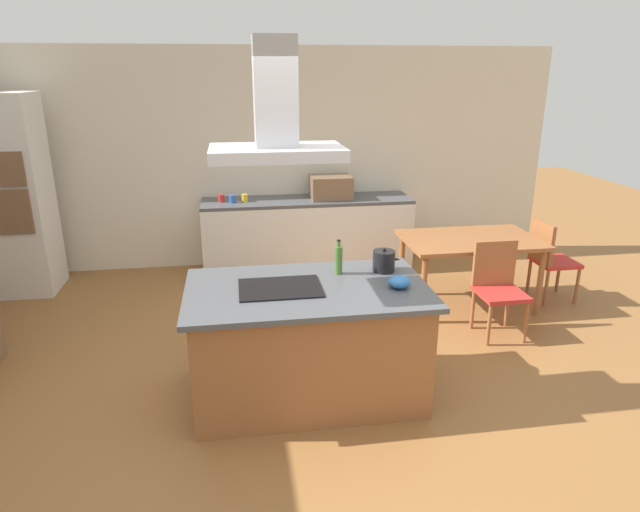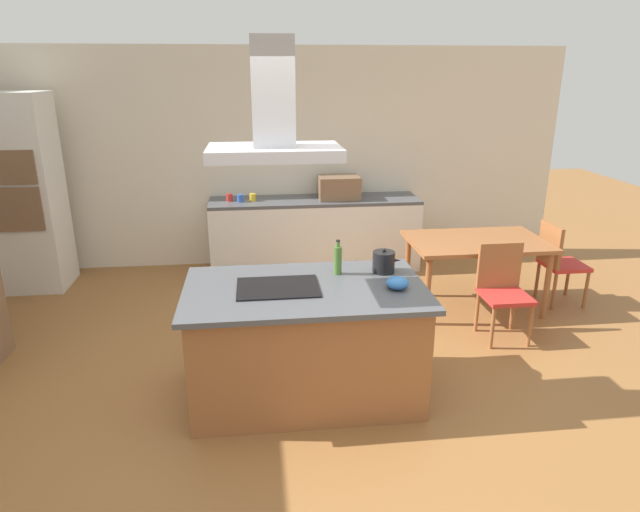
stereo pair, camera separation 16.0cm
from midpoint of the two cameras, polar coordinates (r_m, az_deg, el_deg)
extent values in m
plane|color=#936033|center=(5.79, -4.06, -6.01)|extent=(16.00, 16.00, 0.00)
cube|color=beige|center=(7.09, -5.59, 9.98)|extent=(7.20, 0.10, 2.70)
cube|color=#995B33|center=(4.26, -2.37, -9.12)|extent=(1.69, 0.97, 0.86)
cube|color=#4C4F54|center=(4.07, -2.45, -3.51)|extent=(1.79, 1.07, 0.04)
cube|color=black|center=(4.04, -5.28, -3.32)|extent=(0.60, 0.44, 0.01)
cylinder|color=black|center=(4.37, 5.58, -0.53)|extent=(0.18, 0.18, 0.17)
sphere|color=black|center=(4.34, 5.62, 0.67)|extent=(0.03, 0.03, 0.03)
cone|color=black|center=(4.39, 6.95, -0.35)|extent=(0.06, 0.03, 0.04)
cylinder|color=#47722D|center=(4.28, 0.86, -0.46)|extent=(0.06, 0.06, 0.22)
cylinder|color=#47722D|center=(4.24, 0.87, 1.24)|extent=(0.03, 0.03, 0.04)
cylinder|color=black|center=(4.23, 0.87, 1.61)|extent=(0.03, 0.03, 0.01)
ellipsoid|color=#2D6BB7|center=(4.06, 7.09, -2.68)|extent=(0.17, 0.17, 0.09)
cube|color=silver|center=(6.96, -1.96, 2.13)|extent=(2.59, 0.62, 0.86)
cube|color=#4C4F54|center=(6.85, -2.01, 5.74)|extent=(2.59, 0.62, 0.04)
cube|color=brown|center=(6.85, 0.46, 7.13)|extent=(0.50, 0.38, 0.28)
cylinder|color=red|center=(6.80, -10.85, 5.90)|extent=(0.08, 0.08, 0.09)
cylinder|color=#2D56B2|center=(6.74, -9.73, 5.85)|extent=(0.08, 0.08, 0.09)
cylinder|color=gold|center=(6.77, -8.47, 5.97)|extent=(0.08, 0.08, 0.09)
cube|color=silver|center=(6.98, -29.76, 5.38)|extent=(0.70, 0.64, 2.20)
cube|color=brown|center=(6.70, -30.56, 3.90)|extent=(0.56, 0.02, 0.48)
cube|color=#995B33|center=(5.95, 14.61, 1.62)|extent=(1.40, 0.90, 0.04)
cylinder|color=#995B33|center=(5.53, 9.86, -3.48)|extent=(0.06, 0.06, 0.71)
cylinder|color=#995B33|center=(6.03, 21.11, -2.60)|extent=(0.06, 0.06, 0.71)
cylinder|color=#995B33|center=(6.18, 7.71, -0.93)|extent=(0.06, 0.06, 0.71)
cylinder|color=#995B33|center=(6.64, 18.03, -0.33)|extent=(0.06, 0.06, 0.71)
cube|color=red|center=(5.41, 17.43, -3.75)|extent=(0.42, 0.42, 0.04)
cube|color=#995B33|center=(5.48, 16.82, -0.69)|extent=(0.42, 0.04, 0.44)
cylinder|color=#995B33|center=(5.43, 19.74, -6.51)|extent=(0.04, 0.04, 0.41)
cylinder|color=#995B33|center=(5.27, 16.27, -6.90)|extent=(0.04, 0.04, 0.41)
cylinder|color=#995B33|center=(5.72, 18.06, -5.03)|extent=(0.04, 0.04, 0.41)
cylinder|color=#995B33|center=(5.57, 14.74, -5.35)|extent=(0.04, 0.04, 0.41)
cube|color=red|center=(6.49, 22.53, -0.58)|extent=(0.42, 0.42, 0.04)
cube|color=#995B33|center=(6.33, 21.32, 1.38)|extent=(0.04, 0.42, 0.44)
cylinder|color=#995B33|center=(6.80, 22.83, -1.79)|extent=(0.04, 0.04, 0.41)
cylinder|color=#995B33|center=(6.52, 24.44, -2.88)|extent=(0.04, 0.04, 0.41)
cylinder|color=#995B33|center=(6.62, 20.17, -2.00)|extent=(0.04, 0.04, 0.41)
cylinder|color=#995B33|center=(6.33, 21.70, -3.13)|extent=(0.04, 0.04, 0.41)
cube|color=#ADADB2|center=(3.79, -5.73, 10.62)|extent=(0.90, 0.55, 0.08)
cube|color=#ADADB2|center=(3.75, -5.93, 16.52)|extent=(0.28, 0.24, 0.70)
camera|label=1|loc=(0.08, -91.04, -0.35)|focal=30.90mm
camera|label=2|loc=(0.08, 88.96, 0.35)|focal=30.90mm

